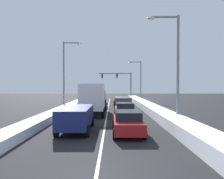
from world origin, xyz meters
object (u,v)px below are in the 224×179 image
(sedan_red_right_lane_nearest, at_px, (127,122))
(suv_charcoal_right_lane_third, at_px, (122,102))
(street_lamp_right_mid, at_px, (138,77))
(sedan_maroon_right_lane_fourth, at_px, (119,101))
(box_truck_center_lane_second, at_px, (93,97))
(traffic_light_gantry, at_px, (120,80))
(sedan_tan_right_lane_second, at_px, (124,110))
(suv_green_center_lane_third, at_px, (97,100))
(street_lamp_left_mid, at_px, (65,69))
(suv_navy_center_lane_nearest, at_px, (75,117))
(sedan_silver_center_lane_fourth, at_px, (99,99))
(street_lamp_right_near, at_px, (173,60))

(sedan_red_right_lane_nearest, bearing_deg, suv_charcoal_right_lane_third, 88.51)
(suv_charcoal_right_lane_third, relative_size, street_lamp_right_mid, 0.61)
(sedan_maroon_right_lane_fourth, relative_size, box_truck_center_lane_second, 0.63)
(suv_charcoal_right_lane_third, xyz_separation_m, street_lamp_right_mid, (4.01, 14.27, 3.81))
(traffic_light_gantry, bearing_deg, sedan_maroon_right_lane_fourth, -93.09)
(sedan_maroon_right_lane_fourth, height_order, street_lamp_right_mid, street_lamp_right_mid)
(sedan_tan_right_lane_second, height_order, suv_green_center_lane_third, suv_green_center_lane_third)
(traffic_light_gantry, height_order, street_lamp_left_mid, street_lamp_left_mid)
(street_lamp_right_mid, bearing_deg, street_lamp_left_mid, -134.46)
(sedan_red_right_lane_nearest, xyz_separation_m, street_lamp_left_mid, (-7.52, 15.45, 4.74))
(traffic_light_gantry, distance_m, street_lamp_right_mid, 6.93)
(sedan_red_right_lane_nearest, bearing_deg, traffic_light_gantry, 88.33)
(sedan_red_right_lane_nearest, xyz_separation_m, street_lamp_right_mid, (4.36, 27.55, 4.06))
(sedan_maroon_right_lane_fourth, height_order, suv_green_center_lane_third, suv_green_center_lane_third)
(suv_navy_center_lane_nearest, bearing_deg, street_lamp_left_mid, 105.18)
(sedan_red_right_lane_nearest, xyz_separation_m, suv_charcoal_right_lane_third, (0.34, 13.28, 0.25))
(suv_charcoal_right_lane_third, height_order, street_lamp_right_mid, street_lamp_right_mid)
(traffic_light_gantry, bearing_deg, sedan_red_right_lane_nearest, -91.67)
(street_lamp_right_mid, distance_m, street_lamp_left_mid, 16.97)
(sedan_red_right_lane_nearest, relative_size, traffic_light_gantry, 0.60)
(suv_charcoal_right_lane_third, xyz_separation_m, street_lamp_left_mid, (-7.87, 2.17, 4.49))
(traffic_light_gantry, relative_size, street_lamp_right_mid, 0.94)
(sedan_silver_center_lane_fourth, bearing_deg, sedan_maroon_right_lane_fourth, -42.87)
(sedan_tan_right_lane_second, height_order, sedan_silver_center_lane_fourth, same)
(suv_navy_center_lane_nearest, bearing_deg, suv_charcoal_right_lane_third, 72.79)
(box_truck_center_lane_second, relative_size, street_lamp_left_mid, 0.77)
(suv_navy_center_lane_nearest, distance_m, suv_green_center_lane_third, 16.23)
(sedan_tan_right_lane_second, bearing_deg, sedan_maroon_right_lane_fourth, 89.98)
(sedan_red_right_lane_nearest, relative_size, box_truck_center_lane_second, 0.63)
(sedan_tan_right_lane_second, relative_size, sedan_silver_center_lane_fourth, 1.00)
(suv_green_center_lane_third, bearing_deg, street_lamp_left_mid, -160.53)
(sedan_red_right_lane_nearest, distance_m, sedan_silver_center_lane_fourth, 22.90)
(sedan_maroon_right_lane_fourth, distance_m, suv_navy_center_lane_nearest, 19.20)
(suv_green_center_lane_third, relative_size, street_lamp_right_near, 0.55)
(suv_charcoal_right_lane_third, bearing_deg, sedan_tan_right_lane_second, -91.11)
(sedan_tan_right_lane_second, distance_m, suv_charcoal_right_lane_third, 6.69)
(sedan_tan_right_lane_second, xyz_separation_m, traffic_light_gantry, (0.76, 27.01, 3.73))
(suv_green_center_lane_third, xyz_separation_m, street_lamp_right_mid, (7.54, 10.57, 3.81))
(sedan_silver_center_lane_fourth, xyz_separation_m, traffic_light_gantry, (4.10, 10.92, 3.73))
(sedan_tan_right_lane_second, relative_size, street_lamp_left_mid, 0.48)
(sedan_tan_right_lane_second, distance_m, suv_green_center_lane_third, 10.93)
(street_lamp_left_mid, bearing_deg, box_truck_center_lane_second, -55.39)
(sedan_tan_right_lane_second, bearing_deg, suv_navy_center_lane_nearest, -122.71)
(sedan_tan_right_lane_second, relative_size, suv_charcoal_right_lane_third, 0.92)
(traffic_light_gantry, bearing_deg, suv_green_center_lane_third, -104.07)
(sedan_maroon_right_lane_fourth, height_order, sedan_silver_center_lane_fourth, same)
(sedan_maroon_right_lane_fourth, distance_m, street_lamp_right_near, 17.31)
(suv_charcoal_right_lane_third, height_order, sedan_silver_center_lane_fourth, suv_charcoal_right_lane_third)
(sedan_red_right_lane_nearest, relative_size, sedan_silver_center_lane_fourth, 1.00)
(suv_navy_center_lane_nearest, distance_m, street_lamp_left_mid, 15.87)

